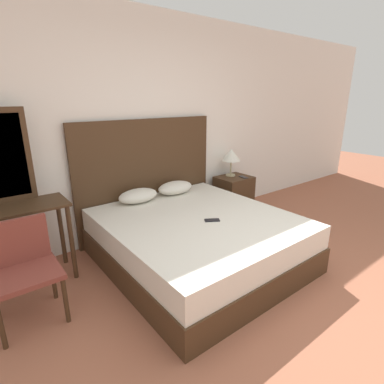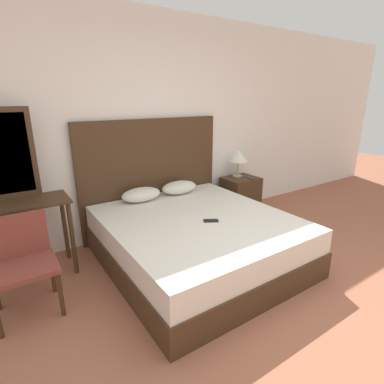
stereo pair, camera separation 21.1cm
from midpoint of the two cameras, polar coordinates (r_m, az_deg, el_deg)
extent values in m
plane|color=#9E5B42|center=(2.70, 20.35, -23.13)|extent=(16.00, 16.00, 0.00)
cube|color=white|center=(3.89, -9.57, 12.04)|extent=(10.00, 0.06, 2.70)
cube|color=#422B19|center=(3.30, -0.79, -10.92)|extent=(1.81, 1.98, 0.27)
cube|color=silver|center=(3.19, -0.81, -6.83)|extent=(1.77, 1.94, 0.24)
cube|color=#422B19|center=(3.89, -9.91, 2.74)|extent=(1.90, 0.05, 1.46)
ellipsoid|color=silver|center=(3.62, -11.87, -0.71)|extent=(0.48, 0.29, 0.16)
ellipsoid|color=silver|center=(3.87, -4.77, 0.82)|extent=(0.48, 0.29, 0.16)
cube|color=black|center=(3.05, 1.88, -5.40)|extent=(0.16, 0.14, 0.01)
cube|color=#422B19|center=(4.58, 6.59, -0.60)|extent=(0.50, 0.42, 0.57)
cylinder|color=tan|center=(4.56, 6.02, 3.22)|extent=(0.14, 0.14, 0.02)
cylinder|color=tan|center=(4.53, 6.07, 4.64)|extent=(0.02, 0.02, 0.21)
cone|color=silver|center=(4.49, 6.15, 7.06)|extent=(0.28, 0.28, 0.18)
cube|color=#232328|center=(4.49, 8.45, 2.83)|extent=(0.10, 0.16, 0.01)
cube|color=#422B19|center=(3.14, -33.88, -2.99)|extent=(1.04, 0.44, 0.02)
cylinder|color=#422B19|center=(3.17, -23.72, -8.88)|extent=(0.04, 0.04, 0.76)
cylinder|color=#422B19|center=(3.49, -25.24, -6.65)|extent=(0.04, 0.04, 0.76)
cube|color=brown|center=(2.75, -31.19, -13.46)|extent=(0.50, 0.43, 0.04)
cube|color=brown|center=(2.84, -32.40, -8.02)|extent=(0.47, 0.04, 0.37)
cylinder|color=#422B19|center=(2.70, -34.69, -20.22)|extent=(0.04, 0.04, 0.40)
cylinder|color=#422B19|center=(2.72, -25.10, -18.23)|extent=(0.04, 0.04, 0.40)
cylinder|color=#422B19|center=(3.03, -26.83, -14.52)|extent=(0.04, 0.04, 0.40)
camera|label=1|loc=(0.11, -91.93, -0.62)|focal=28.00mm
camera|label=2|loc=(0.11, 88.07, 0.62)|focal=28.00mm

